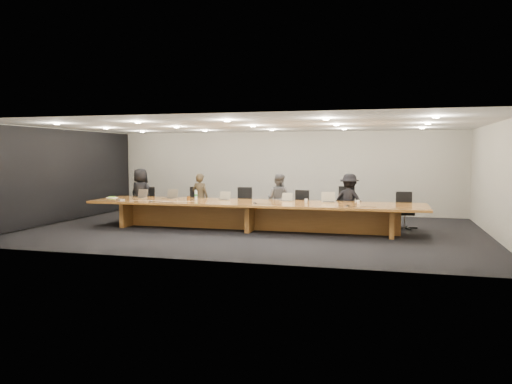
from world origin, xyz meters
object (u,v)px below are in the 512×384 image
chair_far_left (145,203)px  av_box (120,200)px  paper_cup_far (358,202)px  person_a (141,194)px  conference_table (253,211)px  chair_far_right (405,210)px  chair_right (343,206)px  person_b (200,198)px  person_c (279,199)px  mic_left (151,201)px  water_bottle (196,195)px  amber_mug (189,198)px  chair_mid_right (299,208)px  laptop_c (223,196)px  chair_mid_left (243,205)px  laptop_b (170,194)px  laptop_a (140,193)px  chair_left (197,204)px  laptop_e (329,197)px  laptop_d (286,197)px  mic_right (348,206)px  mic_center (255,203)px  paper_cup_near (306,201)px  person_d (349,200)px

chair_far_left → av_box: (0.13, -1.70, 0.25)m
paper_cup_far → person_a: bearing=172.4°
conference_table → chair_far_right: size_ratio=8.73×
chair_right → av_box: 6.27m
person_b → chair_far_left: bearing=3.6°
chair_right → person_c: 1.85m
chair_right → chair_far_right: (1.67, -0.16, -0.05)m
paper_cup_far → person_c: bearing=158.4°
chair_far_left → mic_left: chair_far_left is taller
person_a → av_box: (0.20, -1.57, -0.03)m
water_bottle → amber_mug: 0.29m
chair_mid_right → av_box: size_ratio=4.96×
chair_far_right → person_a: person_a is taller
laptop_c → person_a: bearing=171.5°
amber_mug → mic_left: amber_mug is taller
chair_mid_left → laptop_b: bearing=-153.5°
laptop_c → laptop_a: bearing=-173.7°
person_a → laptop_a: (0.40, -0.79, 0.09)m
chair_left → laptop_e: bearing=-29.2°
laptop_a → laptop_d: (4.35, 0.07, -0.02)m
chair_left → chair_right: bearing=-16.2°
chair_far_right → mic_right: (-1.41, -1.66, 0.25)m
conference_table → mic_right: (2.54, -0.47, 0.25)m
chair_mid_left → mic_right: bearing=-29.8°
chair_far_left → mic_center: bearing=-17.5°
av_box → laptop_d: bearing=34.0°
laptop_b → chair_left: bearing=75.2°
laptop_d → mic_center: bearing=-118.5°
person_a → laptop_e: (5.91, -0.75, 0.10)m
chair_far_right → mic_left: (-6.65, -1.79, 0.25)m
chair_mid_right → mic_right: bearing=-28.8°
laptop_a → av_box: bearing=-90.4°
amber_mug → paper_cup_near: size_ratio=1.11×
laptop_a → chair_far_left: bearing=122.8°
chair_right → chair_far_right: size_ratio=1.11×
chair_mid_left → laptop_a: 3.04m
laptop_e → amber_mug: bearing=173.5°
chair_mid_right → laptop_e: 1.26m
paper_cup_far → laptop_a: bearing=179.1°
laptop_b → laptop_d: bearing=16.4°
person_c → laptop_b: bearing=29.4°
laptop_a → laptop_e: laptop_e is taller
conference_table → person_c: size_ratio=6.11×
mic_left → mic_right: mic_right is taller
conference_table → laptop_e: (1.97, 0.40, 0.37)m
laptop_b → laptop_d: laptop_b is taller
person_a → water_bottle: (2.17, -0.83, 0.08)m
person_d → paper_cup_far: (0.30, -0.94, 0.05)m
laptop_c → av_box: (-2.78, -0.77, -0.11)m
conference_table → chair_right: bearing=30.6°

